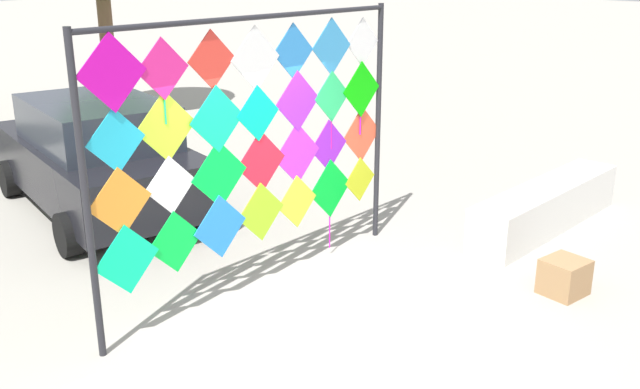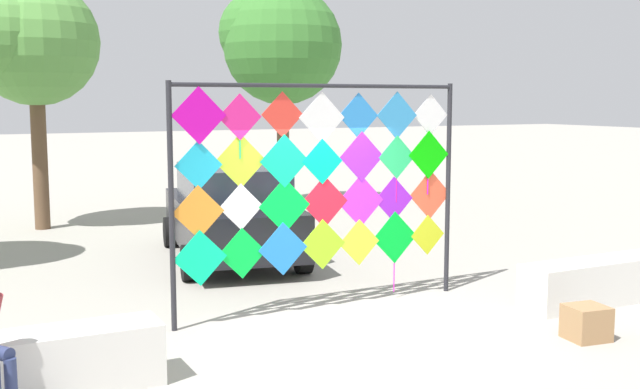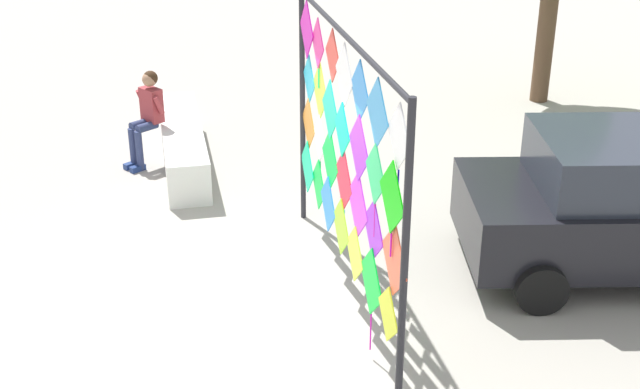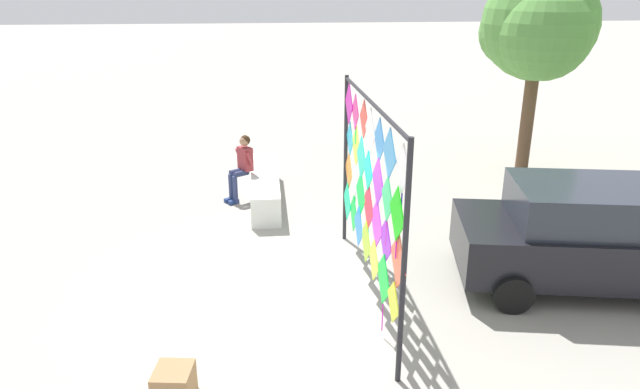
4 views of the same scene
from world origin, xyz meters
TOP-DOWN VIEW (x-y plane):
  - ground at (0.00, 0.00)m, footprint 120.00×120.00m
  - plaza_ledge_left at (-4.19, -0.37)m, footprint 3.27×0.60m
  - kite_display_rack at (0.17, 1.16)m, footprint 4.34×0.15m
  - seated_vendor at (-4.26, -0.87)m, footprint 0.66×0.72m

SIDE VIEW (x-z plane):
  - ground at x=0.00m, z-range 0.00..0.00m
  - plaza_ledge_left at x=-4.19m, z-range 0.00..0.63m
  - seated_vendor at x=-4.26m, z-range 0.13..1.61m
  - kite_display_rack at x=0.17m, z-range 0.28..3.41m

